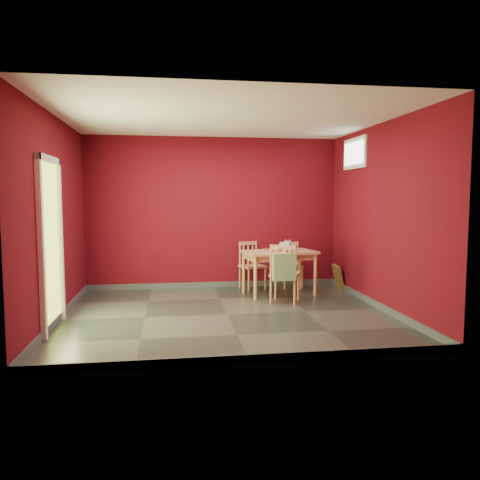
{
  "coord_description": "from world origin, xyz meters",
  "views": [
    {
      "loc": [
        -0.76,
        -6.37,
        1.63
      ],
      "look_at": [
        0.25,
        0.45,
        1.0
      ],
      "focal_mm": 35.0,
      "sensor_mm": 36.0,
      "label": 1
    }
  ],
  "objects": [
    {
      "name": "table_runner",
      "position": [
        1.03,
        1.1,
        0.68
      ],
      "size": [
        0.45,
        0.76,
        0.36
      ],
      "color": "#BA4F34",
      "rests_on": "dining_table"
    },
    {
      "name": "chair_near",
      "position": [
        0.97,
        0.6,
        0.47
      ],
      "size": [
        0.56,
        0.56,
        0.92
      ],
      "color": "tan",
      "rests_on": "ground"
    },
    {
      "name": "room_shell",
      "position": [
        0.0,
        0.0,
        0.05
      ],
      "size": [
        4.5,
        4.5,
        4.5
      ],
      "color": "#540813",
      "rests_on": "ground"
    },
    {
      "name": "window",
      "position": [
        2.23,
        1.0,
        2.35
      ],
      "size": [
        0.05,
        0.9,
        0.5
      ],
      "color": "white",
      "rests_on": "room_shell"
    },
    {
      "name": "tote_bag",
      "position": [
        0.91,
        0.39,
        0.59
      ],
      "size": [
        0.35,
        0.2,
        0.48
      ],
      "color": "#7E9A62",
      "rests_on": "chair_near"
    },
    {
      "name": "chair_far_left",
      "position": [
        0.66,
        1.82,
        0.43
      ],
      "size": [
        0.5,
        0.5,
        0.84
      ],
      "color": "tan",
      "rests_on": "ground"
    },
    {
      "name": "outlet_plate",
      "position": [
        1.6,
        1.99,
        0.3
      ],
      "size": [
        0.08,
        0.02,
        0.12
      ],
      "primitive_type": "cube",
      "color": "silver",
      "rests_on": "room_shell"
    },
    {
      "name": "picture_frame",
      "position": [
        2.19,
        1.55,
        0.21
      ],
      "size": [
        0.18,
        0.44,
        0.42
      ],
      "color": "brown",
      "rests_on": "ground"
    },
    {
      "name": "doorway",
      "position": [
        -2.23,
        -0.4,
        1.12
      ],
      "size": [
        0.06,
        1.01,
        2.13
      ],
      "color": "#B7D838",
      "rests_on": "ground"
    },
    {
      "name": "chair_far_right",
      "position": [
        1.4,
        1.87,
        0.42
      ],
      "size": [
        0.38,
        0.38,
        0.82
      ],
      "color": "tan",
      "rests_on": "ground"
    },
    {
      "name": "cat",
      "position": [
        1.11,
        1.16,
        0.85
      ],
      "size": [
        0.39,
        0.5,
        0.22
      ],
      "primitive_type": null,
      "rotation": [
        0.0,
        0.0,
        0.4
      ],
      "color": "slate",
      "rests_on": "table_runner"
    },
    {
      "name": "ground",
      "position": [
        0.0,
        0.0,
        0.0
      ],
      "size": [
        4.5,
        4.5,
        0.0
      ],
      "primitive_type": "plane",
      "color": "#2D342D",
      "rests_on": "ground"
    },
    {
      "name": "dining_table",
      "position": [
        1.03,
        1.21,
        0.65
      ],
      "size": [
        1.28,
        0.88,
        0.74
      ],
      "color": "tan",
      "rests_on": "ground"
    }
  ]
}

